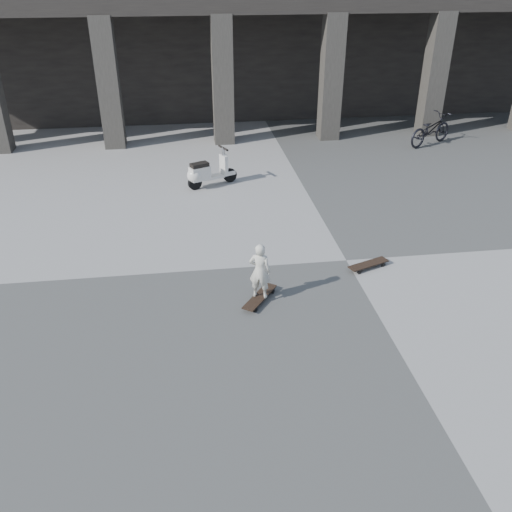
{
  "coord_description": "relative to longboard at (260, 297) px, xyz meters",
  "views": [
    {
      "loc": [
        -3.16,
        -9.35,
        5.43
      ],
      "look_at": [
        -1.97,
        -0.74,
        0.65
      ],
      "focal_mm": 38.0,
      "sensor_mm": 36.0,
      "label": 1
    }
  ],
  "objects": [
    {
      "name": "scooter",
      "position": [
        -0.69,
        5.69,
        0.33
      ],
      "size": [
        1.38,
        0.79,
        1.02
      ],
      "rotation": [
        0.0,
        0.0,
        0.42
      ],
      "color": "black",
      "rests_on": "ground"
    },
    {
      "name": "child",
      "position": [
        0.0,
        0.0,
        0.55
      ],
      "size": [
        0.45,
        0.37,
        1.06
      ],
      "primitive_type": "imported",
      "rotation": [
        0.0,
        0.0,
        2.79
      ],
      "color": "beige",
      "rests_on": "longboard"
    },
    {
      "name": "longboard",
      "position": [
        0.0,
        0.0,
        0.0
      ],
      "size": [
        0.74,
        0.91,
        0.1
      ],
      "rotation": [
        0.0,
        0.0,
        0.95
      ],
      "color": "black",
      "rests_on": "ground"
    },
    {
      "name": "ground",
      "position": [
        1.97,
        1.24,
        -0.08
      ],
      "size": [
        90.0,
        90.0,
        0.0
      ],
      "primitive_type": "plane",
      "color": "#474744",
      "rests_on": "ground"
    },
    {
      "name": "colonnade",
      "position": [
        1.97,
        15.0,
        2.96
      ],
      "size": [
        28.0,
        8.82,
        6.0
      ],
      "color": "black",
      "rests_on": "ground"
    },
    {
      "name": "bicycle",
      "position": [
        6.91,
        8.54,
        0.43
      ],
      "size": [
        2.01,
        1.54,
        1.01
      ],
      "primitive_type": "imported",
      "rotation": [
        0.0,
        0.0,
        2.09
      ],
      "color": "black",
      "rests_on": "ground"
    },
    {
      "name": "skateboard_spare",
      "position": [
        2.32,
        0.87,
        0.0
      ],
      "size": [
        0.9,
        0.52,
        0.1
      ],
      "rotation": [
        0.0,
        0.0,
        0.37
      ],
      "color": "black",
      "rests_on": "ground"
    }
  ]
}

